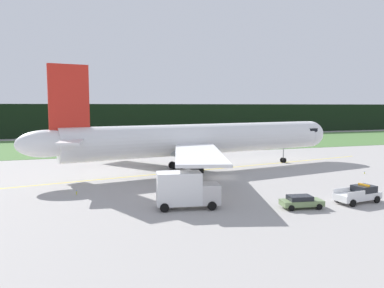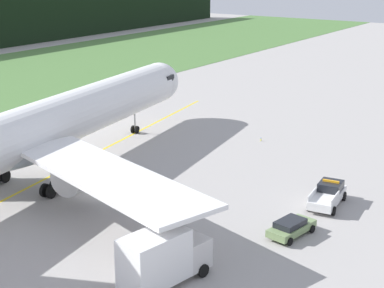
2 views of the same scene
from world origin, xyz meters
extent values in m
plane|color=#9F9B97|center=(0.00, 0.00, 0.00)|extent=(320.00, 320.00, 0.00)
cube|color=yellow|center=(-0.09, 6.84, 0.00)|extent=(70.26, 12.14, 0.01)
cylinder|color=silver|center=(-0.09, 6.84, 5.06)|extent=(44.69, 12.18, 4.85)
ellipsoid|color=silver|center=(22.81, 10.70, 5.06)|extent=(6.06, 5.66, 4.85)
ellipsoid|color=#A1ACB3|center=(-2.28, 6.47, 3.72)|extent=(13.14, 7.09, 2.67)
cube|color=black|center=(21.65, 10.51, 5.90)|extent=(2.54, 4.84, 0.70)
cube|color=silver|center=(-5.36, -5.57, 4.45)|extent=(11.26, 21.55, 0.35)
cylinder|color=#B2B2B2|center=(-3.48, -0.83, 3.01)|extent=(4.40, 3.41, 2.79)
cylinder|color=black|center=(-1.46, -0.49, 3.01)|extent=(0.54, 2.55, 2.56)
cylinder|color=gray|center=(16.58, 9.66, 1.77)|extent=(0.20, 0.20, 2.63)
cylinder|color=black|center=(16.54, 9.91, 0.45)|extent=(0.92, 0.37, 0.90)
cylinder|color=black|center=(16.63, 9.40, 0.45)|extent=(0.92, 0.37, 0.90)
cylinder|color=black|center=(-3.05, 9.18, 0.60)|extent=(1.23, 0.50, 1.20)
cylinder|color=gray|center=(-2.75, 3.20, 1.92)|extent=(0.28, 0.28, 2.63)
cylinder|color=black|center=(-2.11, 3.66, 0.60)|extent=(1.23, 0.50, 1.20)
cylinder|color=black|center=(-2.00, 2.97, 0.60)|extent=(1.23, 0.50, 1.20)
cylinder|color=black|center=(-3.49, 3.43, 0.60)|extent=(1.23, 0.50, 1.20)
cylinder|color=black|center=(-3.38, 2.74, 0.60)|extent=(1.23, 0.50, 1.20)
cube|color=white|center=(8.46, -17.76, 0.73)|extent=(5.50, 2.62, 0.70)
cube|color=black|center=(9.41, -17.65, 1.43)|extent=(2.32, 2.08, 0.70)
cube|color=white|center=(7.08, -16.97, 1.31)|extent=(2.53, 0.41, 0.45)
cube|color=white|center=(7.31, -18.86, 1.31)|extent=(2.53, 0.41, 0.45)
cube|color=orange|center=(9.41, -17.65, 1.86)|extent=(0.37, 1.42, 0.16)
cylinder|color=black|center=(10.12, -16.53, 0.38)|extent=(0.78, 0.33, 0.76)
cylinder|color=black|center=(10.37, -18.56, 0.38)|extent=(0.78, 0.33, 0.76)
cylinder|color=black|center=(6.55, -16.96, 0.38)|extent=(0.78, 0.33, 0.76)
cylinder|color=black|center=(6.80, -18.99, 0.38)|extent=(0.78, 0.33, 0.76)
cube|color=silver|center=(-7.23, -14.44, 1.45)|extent=(2.28, 2.69, 2.00)
cube|color=white|center=(-10.35, -13.90, 2.09)|extent=(4.78, 3.12, 3.27)
cylinder|color=#99999E|center=(-9.48, -14.05, 0.36)|extent=(0.78, 0.23, 1.04)
cylinder|color=black|center=(-7.03, -13.25, 0.45)|extent=(0.93, 0.41, 0.90)
cylinder|color=black|center=(-7.44, -15.62, 0.45)|extent=(0.93, 0.41, 0.90)
cylinder|color=black|center=(-11.68, -12.45, 0.45)|extent=(0.93, 0.41, 0.90)
cube|color=#718B57|center=(1.49, -17.75, 0.57)|extent=(4.45, 2.40, 0.55)
cube|color=black|center=(1.28, -17.71, 1.08)|extent=(2.58, 1.90, 0.45)
cylinder|color=black|center=(3.09, -17.11, 0.30)|extent=(0.62, 0.28, 0.60)
cylinder|color=black|center=(2.80, -18.87, 0.30)|extent=(0.62, 0.28, 0.60)
cylinder|color=black|center=(0.18, -16.63, 0.30)|extent=(0.62, 0.28, 0.60)
cylinder|color=black|center=(-0.11, -18.38, 0.30)|extent=(0.62, 0.28, 0.60)
cylinder|color=yellow|center=(22.05, -4.35, 0.15)|extent=(0.10, 0.10, 0.30)
sphere|color=blue|center=(22.05, -4.35, 0.35)|extent=(0.12, 0.12, 0.12)
camera|label=1|loc=(-20.90, -49.49, 10.33)|focal=35.09mm
camera|label=2|loc=(-37.19, -34.80, 20.02)|focal=56.70mm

